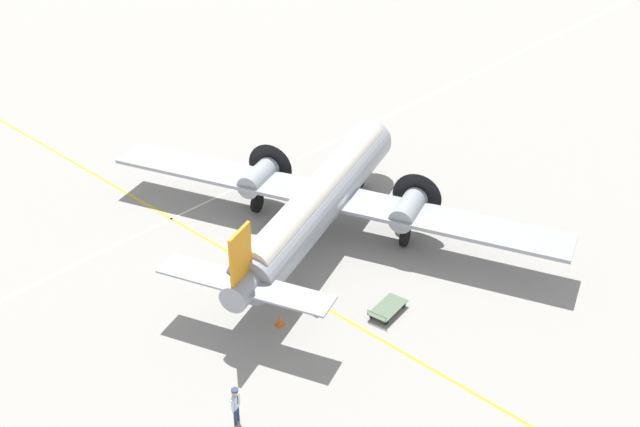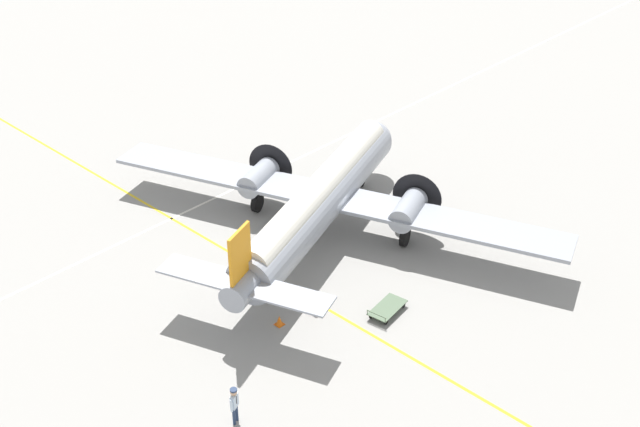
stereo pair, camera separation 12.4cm
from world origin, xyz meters
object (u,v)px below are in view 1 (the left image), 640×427
(airliner_main, at_px, (323,196))
(crew_foreground, at_px, (236,402))
(suitcase_near_door, at_px, (315,309))
(traffic_cone, at_px, (280,321))
(baggage_cart, at_px, (388,308))

(airliner_main, xyz_separation_m, crew_foreground, (6.87, -12.33, -1.31))
(suitcase_near_door, height_order, traffic_cone, traffic_cone)
(crew_foreground, xyz_separation_m, baggage_cart, (-0.04, 9.44, -0.82))
(suitcase_near_door, relative_size, baggage_cart, 0.22)
(baggage_cart, bearing_deg, airliner_main, 59.58)
(suitcase_near_door, bearing_deg, traffic_cone, -108.44)
(crew_foreground, bearing_deg, suitcase_near_door, 176.56)
(suitcase_near_door, xyz_separation_m, traffic_cone, (-0.58, -1.73, 0.02))
(airliner_main, relative_size, traffic_cone, 49.30)
(traffic_cone, bearing_deg, crew_foreground, -60.23)
(suitcase_near_door, height_order, baggage_cart, baggage_cart)
(crew_foreground, height_order, baggage_cart, crew_foreground)
(crew_foreground, bearing_deg, airliner_main, -173.70)
(suitcase_near_door, relative_size, traffic_cone, 0.92)
(suitcase_near_door, bearing_deg, airliner_main, 129.93)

